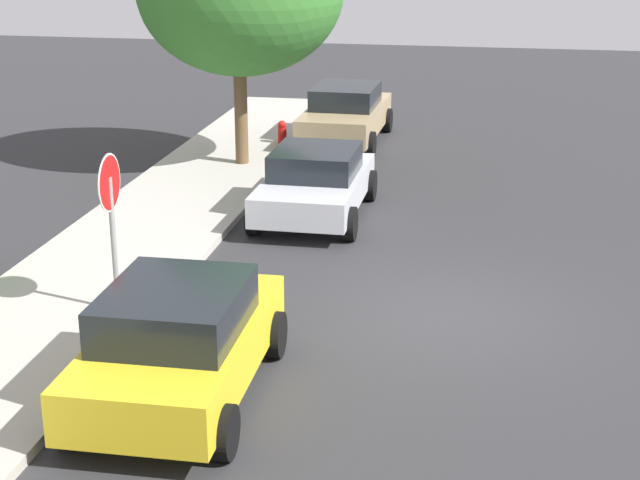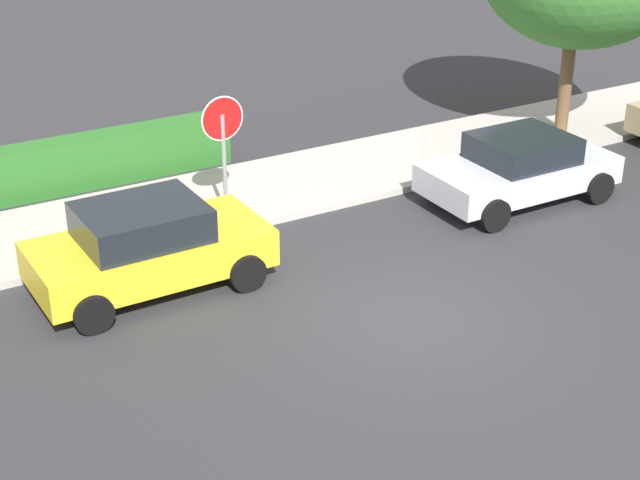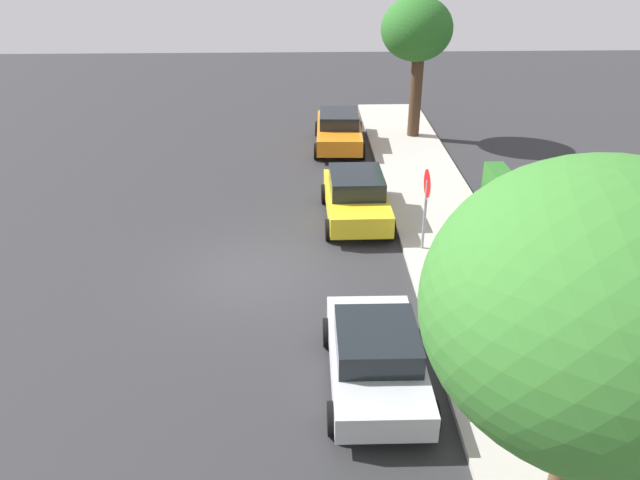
{
  "view_description": "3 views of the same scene",
  "coord_description": "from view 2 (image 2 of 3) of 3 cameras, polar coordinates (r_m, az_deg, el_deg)",
  "views": [
    {
      "loc": [
        -13.75,
        -0.7,
        5.84
      ],
      "look_at": [
        -0.14,
        1.82,
        1.11
      ],
      "focal_mm": 55.0,
      "sensor_mm": 36.0,
      "label": 1
    },
    {
      "loc": [
        -8.08,
        -10.91,
        7.86
      ],
      "look_at": [
        -0.76,
        1.66,
        0.84
      ],
      "focal_mm": 55.0,
      "sensor_mm": 36.0,
      "label": 2
    },
    {
      "loc": [
        14.38,
        1.36,
        8.52
      ],
      "look_at": [
        -0.51,
        1.81,
        0.71
      ],
      "focal_mm": 35.0,
      "sensor_mm": 36.0,
      "label": 3
    }
  ],
  "objects": [
    {
      "name": "parked_car_yellow",
      "position": [
        16.36,
        -9.99,
        -0.37
      ],
      "size": [
        3.91,
        2.08,
        1.5
      ],
      "color": "yellow",
      "rests_on": "ground_plane"
    },
    {
      "name": "ground_plane",
      "position": [
        15.69,
        5.46,
        -4.45
      ],
      "size": [
        60.0,
        60.0,
        0.0
      ],
      "primitive_type": "plane",
      "color": "#2D2D30"
    },
    {
      "name": "sidewalk_curb",
      "position": [
        20.01,
        -3.9,
        2.78
      ],
      "size": [
        32.0,
        2.94,
        0.14
      ],
      "primitive_type": "cube",
      "color": "#B2ADA3",
      "rests_on": "ground_plane"
    },
    {
      "name": "stop_sign",
      "position": [
        18.2,
        -5.66,
        6.01
      ],
      "size": [
        0.85,
        0.08,
        2.52
      ],
      "color": "gray",
      "rests_on": "ground_plane"
    },
    {
      "name": "parked_car_silver",
      "position": [
        19.91,
        11.53,
        4.14
      ],
      "size": [
        3.91,
        2.05,
        1.37
      ],
      "color": "silver",
      "rests_on": "ground_plane"
    },
    {
      "name": "front_yard_hedge",
      "position": [
        20.92,
        -12.84,
        4.59
      ],
      "size": [
        5.79,
        0.65,
        1.07
      ],
      "color": "#286623",
      "rests_on": "ground_plane"
    }
  ]
}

